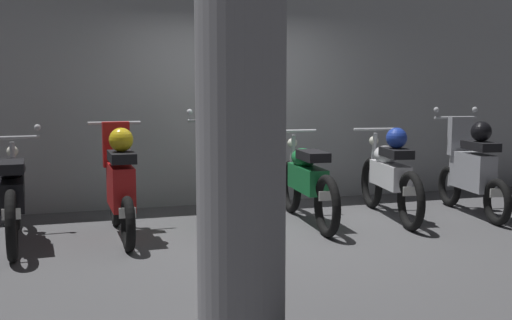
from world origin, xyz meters
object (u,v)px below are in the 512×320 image
object	(u,v)px
motorbike_slot_2	(215,176)
motorbike_slot_5	(472,168)
motorbike_slot_0	(13,195)
motorbike_slot_3	(307,181)
support_pillar	(241,62)
motorbike_slot_4	(390,174)
motorbike_slot_1	(120,183)

from	to	relation	value
motorbike_slot_2	motorbike_slot_5	world-z (taller)	same
motorbike_slot_0	motorbike_slot_3	world-z (taller)	motorbike_slot_0
motorbike_slot_0	motorbike_slot_3	size ratio (longest dim) A/B	1.00
support_pillar	motorbike_slot_4	bearing A→B (deg)	47.80
motorbike_slot_2	motorbike_slot_5	size ratio (longest dim) A/B	1.00
support_pillar	motorbike_slot_2	bearing A→B (deg)	79.06
motorbike_slot_0	motorbike_slot_3	distance (m)	3.11
motorbike_slot_0	motorbike_slot_4	distance (m)	4.15
motorbike_slot_1	motorbike_slot_4	world-z (taller)	motorbike_slot_1
motorbike_slot_3	support_pillar	distance (m)	3.60
motorbike_slot_5	support_pillar	bearing A→B (deg)	-142.77
motorbike_slot_3	motorbike_slot_5	xyz separation A→B (m)	(2.07, -0.16, 0.08)
motorbike_slot_0	support_pillar	world-z (taller)	support_pillar
motorbike_slot_5	motorbike_slot_2	bearing A→B (deg)	174.89
motorbike_slot_4	support_pillar	xyz separation A→B (m)	(-2.67, -2.94, 1.17)
motorbike_slot_3	support_pillar	bearing A→B (deg)	-118.77
motorbike_slot_1	motorbike_slot_2	size ratio (longest dim) A/B	1.01
motorbike_slot_2	motorbike_slot_1	bearing A→B (deg)	-171.15
motorbike_slot_0	motorbike_slot_4	size ratio (longest dim) A/B	1.01
motorbike_slot_5	support_pillar	world-z (taller)	support_pillar
support_pillar	motorbike_slot_5	bearing A→B (deg)	37.23
motorbike_slot_4	support_pillar	bearing A→B (deg)	-132.20
motorbike_slot_4	motorbike_slot_5	size ratio (longest dim) A/B	1.16
motorbike_slot_4	support_pillar	size ratio (longest dim) A/B	0.57
motorbike_slot_1	motorbike_slot_2	world-z (taller)	motorbike_slot_2
motorbike_slot_0	motorbike_slot_1	xyz separation A→B (m)	(1.04, -0.03, 0.07)
motorbike_slot_3	motorbike_slot_4	distance (m)	1.04
motorbike_slot_2	motorbike_slot_3	distance (m)	1.04
motorbike_slot_1	motorbike_slot_4	bearing A→B (deg)	0.18
motorbike_slot_1	motorbike_slot_3	bearing A→B (deg)	1.10
motorbike_slot_1	support_pillar	xyz separation A→B (m)	(0.44, -2.93, 1.13)
motorbike_slot_4	support_pillar	distance (m)	4.14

